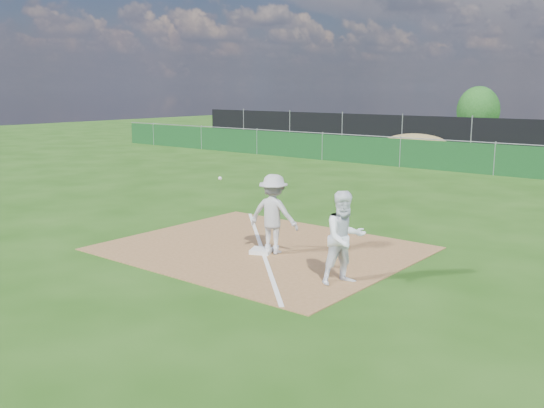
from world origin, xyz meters
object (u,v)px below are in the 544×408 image
at_px(play_at_first, 273,214).
at_px(tree_left, 478,111).
at_px(car_left, 457,132).
at_px(first_base, 261,251).
at_px(runner, 345,238).
at_px(car_mid, 523,133).

bearing_deg(play_at_first, tree_left, 103.81).
relative_size(play_at_first, tree_left, 0.66).
xyz_separation_m(play_at_first, car_left, (-6.91, 26.30, -0.12)).
xyz_separation_m(first_base, runner, (2.34, -0.57, 0.75)).
relative_size(first_base, car_mid, 0.09).
distance_m(play_at_first, car_mid, 27.73).
xyz_separation_m(car_left, tree_left, (-1.10, 6.31, 1.06)).
height_order(car_left, car_mid, car_mid).
relative_size(first_base, car_left, 0.10).
height_order(play_at_first, runner, play_at_first).
relative_size(first_base, play_at_first, 0.18).
height_order(car_left, tree_left, tree_left).
height_order(runner, car_left, runner).
bearing_deg(play_at_first, first_base, -139.23).
relative_size(car_left, tree_left, 1.19).
bearing_deg(car_left, runner, -140.89).
bearing_deg(car_left, car_mid, -50.27).
bearing_deg(runner, play_at_first, 98.88).
xyz_separation_m(play_at_first, car_mid, (-3.40, 27.52, -0.09)).
height_order(play_at_first, car_mid, play_at_first).
relative_size(play_at_first, car_left, 0.55).
bearing_deg(car_mid, play_at_first, -154.04).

